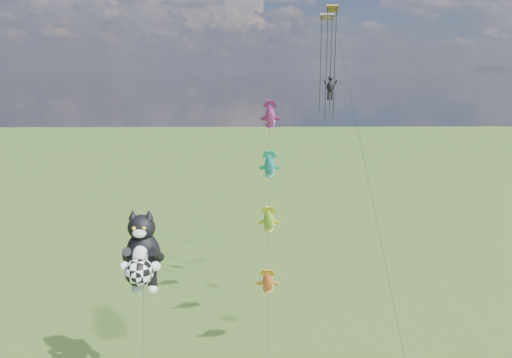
{
  "coord_description": "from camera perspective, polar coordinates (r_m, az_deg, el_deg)",
  "views": [
    {
      "loc": [
        7.16,
        -28.51,
        20.08
      ],
      "look_at": [
        7.77,
        9.63,
        11.7
      ],
      "focal_mm": 35.0,
      "sensor_mm": 36.0,
      "label": 1
    }
  ],
  "objects": [
    {
      "name": "parafoil_rig",
      "position": [
        39.67,
        8.66,
        11.19
      ],
      "size": [
        4.16,
        17.16,
        26.63
      ],
      "rotation": [
        0.0,
        0.0,
        0.29
      ],
      "color": "brown",
      "rests_on": "ground"
    },
    {
      "name": "fish_windsock_rig",
      "position": [
        38.07,
        1.51,
        -1.65
      ],
      "size": [
        1.36,
        15.95,
        19.37
      ],
      "rotation": [
        0.0,
        0.0,
        0.27
      ],
      "color": "brown",
      "rests_on": "ground"
    },
    {
      "name": "cat_kite_rig",
      "position": [
        31.45,
        -12.9,
        -8.43
      ],
      "size": [
        2.47,
        4.06,
        11.86
      ],
      "rotation": [
        0.0,
        0.0,
        0.02
      ],
      "color": "brown",
      "rests_on": "ground"
    }
  ]
}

